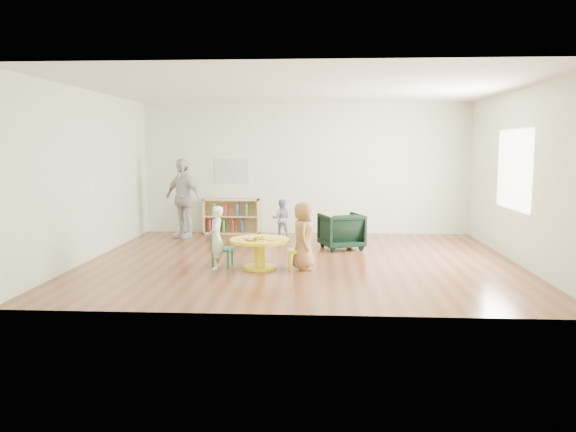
% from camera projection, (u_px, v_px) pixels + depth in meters
% --- Properties ---
extents(room, '(7.10, 7.00, 2.80)m').
position_uv_depth(room, '(301.00, 145.00, 9.04)').
color(room, brown).
rests_on(room, ground).
extents(activity_table, '(0.93, 0.93, 0.51)m').
position_uv_depth(activity_table, '(260.00, 248.00, 8.63)').
color(activity_table, yellow).
rests_on(activity_table, ground).
extents(kid_chair_left, '(0.34, 0.34, 0.57)m').
position_uv_depth(kid_chair_left, '(220.00, 248.00, 8.75)').
color(kid_chair_left, '#167957').
rests_on(kid_chair_left, ground).
extents(kid_chair_right, '(0.32, 0.32, 0.57)m').
position_uv_depth(kid_chair_right, '(300.00, 249.00, 8.61)').
color(kid_chair_right, yellow).
rests_on(kid_chair_right, ground).
extents(bookshelf, '(1.20, 0.30, 0.75)m').
position_uv_depth(bookshelf, '(231.00, 217.00, 12.15)').
color(bookshelf, tan).
rests_on(bookshelf, ground).
extents(alphabet_poster, '(0.74, 0.01, 0.54)m').
position_uv_depth(alphabet_poster, '(232.00, 171.00, 12.15)').
color(alphabet_poster, silver).
rests_on(alphabet_poster, ground).
extents(armchair, '(0.91, 0.92, 0.66)m').
position_uv_depth(armchair, '(341.00, 231.00, 10.30)').
color(armchair, black).
rests_on(armchair, ground).
extents(child_left, '(0.27, 0.37, 0.97)m').
position_uv_depth(child_left, '(216.00, 238.00, 8.60)').
color(child_left, white).
rests_on(child_left, ground).
extents(child_right, '(0.35, 0.52, 1.04)m').
position_uv_depth(child_right, '(303.00, 236.00, 8.55)').
color(child_right, '#FFAF1C').
rests_on(child_right, ground).
extents(toddler, '(0.40, 0.31, 0.80)m').
position_uv_depth(toddler, '(281.00, 219.00, 11.55)').
color(toddler, '#1B2345').
rests_on(toddler, ground).
extents(adult_caretaker, '(1.02, 0.85, 1.64)m').
position_uv_depth(adult_caretaker, '(183.00, 198.00, 11.52)').
color(adult_caretaker, silver).
rests_on(adult_caretaker, ground).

